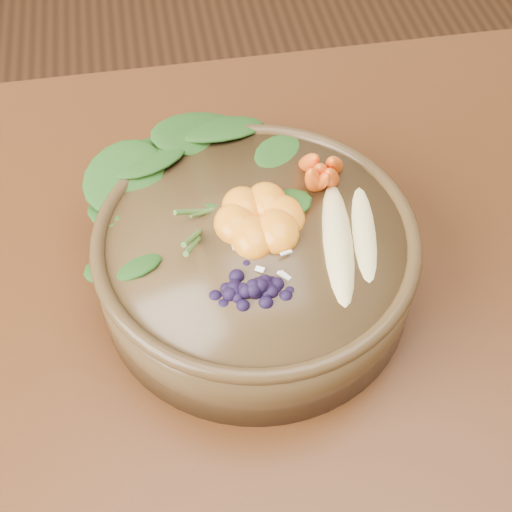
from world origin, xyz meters
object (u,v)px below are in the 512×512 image
(kale_heap, at_px, (211,167))
(banana_halves, at_px, (353,227))
(mandarin_cluster, at_px, (260,208))
(blueberry_pile, at_px, (254,276))
(carrot_cluster, at_px, (320,144))
(stoneware_bowl, at_px, (256,263))

(kale_heap, bearing_deg, banana_halves, -37.50)
(mandarin_cluster, bearing_deg, banana_halves, -23.70)
(banana_halves, bearing_deg, mandarin_cluster, 170.25)
(kale_heap, height_order, blueberry_pile, kale_heap)
(blueberry_pile, bearing_deg, carrot_cluster, 56.50)
(banana_halves, height_order, blueberry_pile, blueberry_pile)
(blueberry_pile, bearing_deg, banana_halves, 24.53)
(banana_halves, distance_m, mandarin_cluster, 0.08)
(stoneware_bowl, distance_m, blueberry_pile, 0.08)
(stoneware_bowl, distance_m, kale_heap, 0.10)
(stoneware_bowl, xyz_separation_m, kale_heap, (-0.03, 0.07, 0.06))
(blueberry_pile, bearing_deg, stoneware_bowl, 78.91)
(kale_heap, xyz_separation_m, carrot_cluster, (0.10, -0.01, 0.02))
(carrot_cluster, height_order, mandarin_cluster, carrot_cluster)
(carrot_cluster, relative_size, blueberry_pile, 0.60)
(carrot_cluster, height_order, banana_halves, carrot_cluster)
(banana_halves, bearing_deg, stoneware_bowl, -177.26)
(carrot_cluster, distance_m, blueberry_pile, 0.15)
(carrot_cluster, bearing_deg, blueberry_pile, -109.55)
(mandarin_cluster, bearing_deg, stoneware_bowl, -110.29)
(carrot_cluster, bearing_deg, kale_heap, -169.49)
(stoneware_bowl, distance_m, mandarin_cluster, 0.06)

